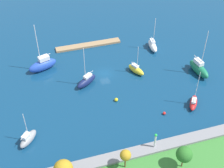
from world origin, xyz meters
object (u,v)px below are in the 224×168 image
object	(u,v)px
pier_dock	(88,45)
sailboat_red_lone_north	(194,102)
mooring_buoy_red	(164,113)
sailboat_navy_lone_south	(87,81)
sailboat_gray_by_breakwater	(28,139)
park_tree_east	(184,154)
park_tree_west	(125,155)
sailboat_blue_far_south	(43,65)
mooring_buoy_yellow	(116,100)
sailboat_green_outer_mooring	(199,68)
harbor_beacon	(155,140)
sailboat_white_far_north	(153,45)
sailboat_yellow_off_beacon	(136,70)

from	to	relation	value
pier_dock	sailboat_red_lone_north	xyz separation A→B (m)	(-17.39, 32.59, 0.60)
pier_dock	mooring_buoy_red	world-z (taller)	mooring_buoy_red
sailboat_navy_lone_south	sailboat_gray_by_breakwater	distance (m)	21.67
park_tree_east	park_tree_west	distance (m)	10.65
sailboat_navy_lone_south	sailboat_blue_far_south	bearing A→B (deg)	-78.27
sailboat_blue_far_south	mooring_buoy_yellow	size ratio (longest dim) A/B	15.72
pier_dock	park_tree_east	world-z (taller)	park_tree_east
sailboat_green_outer_mooring	harbor_beacon	bearing A→B (deg)	-51.16
park_tree_west	sailboat_gray_by_breakwater	size ratio (longest dim) A/B	0.57
sailboat_blue_far_south	sailboat_gray_by_breakwater	world-z (taller)	sailboat_blue_far_south
harbor_beacon	mooring_buoy_red	size ratio (longest dim) A/B	5.29
sailboat_red_lone_north	sailboat_white_far_north	size ratio (longest dim) A/B	0.94
park_tree_west	sailboat_white_far_north	distance (m)	43.54
sailboat_red_lone_north	mooring_buoy_red	distance (m)	7.82
sailboat_blue_far_south	sailboat_red_lone_north	size ratio (longest dim) A/B	1.44
harbor_beacon	sailboat_red_lone_north	bearing A→B (deg)	-145.34
mooring_buoy_red	sailboat_red_lone_north	bearing A→B (deg)	-174.37
park_tree_west	mooring_buoy_red	bearing A→B (deg)	-139.53
harbor_beacon	sailboat_white_far_north	distance (m)	38.31
sailboat_navy_lone_south	sailboat_red_lone_north	bearing A→B (deg)	112.32
sailboat_green_outer_mooring	sailboat_yellow_off_beacon	world-z (taller)	sailboat_green_outer_mooring
sailboat_blue_far_south	mooring_buoy_yellow	world-z (taller)	sailboat_blue_far_south
sailboat_red_lone_north	pier_dock	bearing A→B (deg)	63.60
mooring_buoy_red	sailboat_gray_by_breakwater	bearing A→B (deg)	-1.70
harbor_beacon	sailboat_white_far_north	bearing A→B (deg)	-112.51
sailboat_blue_far_south	sailboat_white_far_north	distance (m)	32.33
sailboat_gray_by_breakwater	sailboat_white_far_north	world-z (taller)	sailboat_white_far_north
pier_dock	sailboat_yellow_off_beacon	size ratio (longest dim) A/B	2.40
park_tree_west	mooring_buoy_yellow	bearing A→B (deg)	-102.85
pier_dock	sailboat_blue_far_south	xyz separation A→B (m)	(14.49, 8.11, 1.38)
sailboat_red_lone_north	sailboat_blue_far_south	bearing A→B (deg)	88.00
sailboat_yellow_off_beacon	mooring_buoy_red	distance (m)	16.74
pier_dock	sailboat_green_outer_mooring	distance (m)	33.01
sailboat_yellow_off_beacon	park_tree_east	bearing A→B (deg)	-28.60
harbor_beacon	sailboat_green_outer_mooring	size ratio (longest dim) A/B	0.29
pier_dock	sailboat_yellow_off_beacon	bearing A→B (deg)	118.47
harbor_beacon	sailboat_green_outer_mooring	distance (m)	29.99
harbor_beacon	park_tree_west	distance (m)	7.37
park_tree_east	sailboat_green_outer_mooring	world-z (taller)	sailboat_green_outer_mooring
pier_dock	harbor_beacon	distance (m)	42.67
park_tree_west	sailboat_white_far_north	xyz separation A→B (m)	(-21.58, -37.68, -3.31)
sailboat_red_lone_north	sailboat_gray_by_breakwater	size ratio (longest dim) A/B	1.21
park_tree_east	mooring_buoy_red	world-z (taller)	park_tree_east
sailboat_blue_far_south	park_tree_west	bearing A→B (deg)	87.95
sailboat_navy_lone_south	mooring_buoy_red	distance (m)	21.25
park_tree_west	sailboat_white_far_north	world-z (taller)	sailboat_white_far_north
mooring_buoy_red	pier_dock	bearing A→B (deg)	-73.89
pier_dock	mooring_buoy_yellow	xyz separation A→B (m)	(-0.55, 25.87, 0.13)
pier_dock	sailboat_green_outer_mooring	bearing A→B (deg)	138.74
pier_dock	sailboat_white_far_north	bearing A→B (deg)	158.25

